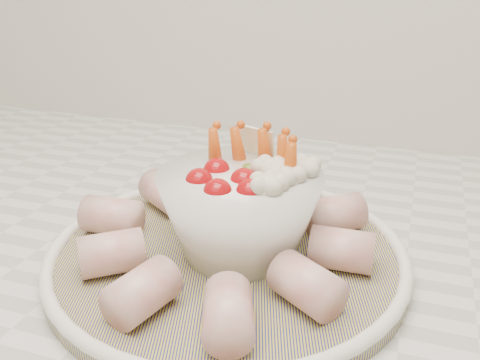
% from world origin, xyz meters
% --- Properties ---
extents(serving_platter, '(0.41, 0.41, 0.02)m').
position_xyz_m(serving_platter, '(0.13, 1.38, 0.93)').
color(serving_platter, navy).
rests_on(serving_platter, kitchen_counter).
extents(veggie_bowl, '(0.14, 0.14, 0.11)m').
position_xyz_m(veggie_bowl, '(0.14, 1.39, 0.98)').
color(veggie_bowl, white).
rests_on(veggie_bowl, serving_platter).
extents(cured_meat_rolls, '(0.27, 0.28, 0.04)m').
position_xyz_m(cured_meat_rolls, '(0.13, 1.38, 0.95)').
color(cured_meat_rolls, '#C25C59').
rests_on(cured_meat_rolls, serving_platter).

